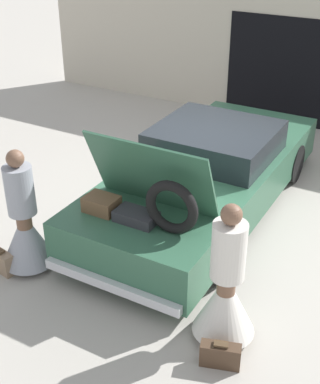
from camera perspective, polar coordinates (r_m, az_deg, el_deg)
ground_plane at (r=8.38m, az=4.70°, el=-1.71°), size 40.00×40.00×0.00m
garage_wall_back at (r=11.53m, az=14.18°, el=13.71°), size 12.00×0.14×2.80m
car at (r=8.10m, az=4.89°, el=1.84°), size 2.01×5.17×1.79m
person_left at (r=7.00m, az=-14.20°, el=-3.70°), size 0.68×0.68×1.66m
person_right at (r=5.79m, az=7.01°, el=-10.64°), size 0.69×0.69×1.67m
suitcase_beside_left_person at (r=7.24m, az=-16.60°, el=-7.05°), size 0.44×0.22×0.32m
suitcase_beside_right_person at (r=5.77m, az=6.45°, el=-16.88°), size 0.44×0.26×0.30m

